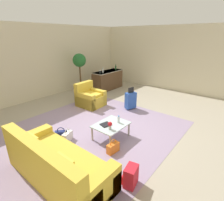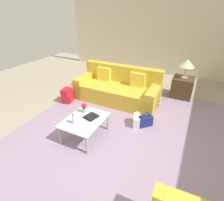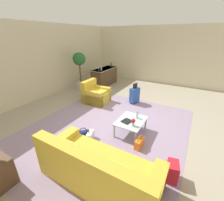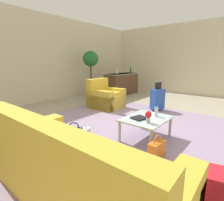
{
  "view_description": "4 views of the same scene",
  "coord_description": "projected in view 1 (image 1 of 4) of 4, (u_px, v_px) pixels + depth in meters",
  "views": [
    {
      "loc": [
        -3.57,
        -3.12,
        2.62
      ],
      "look_at": [
        -0.16,
        -0.34,
        0.98
      ],
      "focal_mm": 28.0,
      "sensor_mm": 36.0,
      "label": 1
    },
    {
      "loc": [
        1.9,
        1.26,
        2.37
      ],
      "look_at": [
        -0.8,
        -0.09,
        0.74
      ],
      "focal_mm": 28.0,
      "sensor_mm": 36.0,
      "label": 2
    },
    {
      "loc": [
        -3.78,
        -1.84,
        2.6
      ],
      "look_at": [
        -0.8,
        -0.12,
        1.09
      ],
      "focal_mm": 24.0,
      "sensor_mm": 36.0,
      "label": 3
    },
    {
      "loc": [
        -3.17,
        -1.94,
        1.42
      ],
      "look_at": [
        -0.65,
        0.11,
        0.7
      ],
      "focal_mm": 28.0,
      "sensor_mm": 36.0,
      "label": 4
    }
  ],
  "objects": [
    {
      "name": "ground_plane",
      "position": [
        107.0,
        127.0,
        5.35
      ],
      "size": [
        12.0,
        12.0,
        0.0
      ],
      "primitive_type": "plane",
      "color": "#A89E89"
    },
    {
      "name": "wall_back",
      "position": [
        32.0,
        63.0,
        7.21
      ],
      "size": [
        10.24,
        0.12,
        3.1
      ],
      "primitive_type": "cube",
      "color": "beige",
      "rests_on": "ground"
    },
    {
      "name": "wall_right",
      "position": [
        174.0,
        59.0,
        8.48
      ],
      "size": [
        0.12,
        8.0,
        3.1
      ],
      "primitive_type": "cube",
      "color": "beige",
      "rests_on": "ground"
    },
    {
      "name": "area_rug",
      "position": [
        88.0,
        132.0,
        5.03
      ],
      "size": [
        5.2,
        4.4,
        0.01
      ],
      "primitive_type": "cube",
      "color": "#9984A3",
      "rests_on": "ground"
    },
    {
      "name": "couch",
      "position": [
        54.0,
        166.0,
        3.29
      ],
      "size": [
        0.96,
        2.29,
        0.93
      ],
      "color": "gold",
      "rests_on": "ground"
    },
    {
      "name": "armchair",
      "position": [
        89.0,
        98.0,
        6.89
      ],
      "size": [
        0.9,
        0.96,
        0.9
      ],
      "color": "gold",
      "rests_on": "ground"
    },
    {
      "name": "coffee_table",
      "position": [
        111.0,
        126.0,
        4.64
      ],
      "size": [
        0.91,
        0.72,
        0.42
      ],
      "color": "silver",
      "rests_on": "ground"
    },
    {
      "name": "water_bottle",
      "position": [
        119.0,
        119.0,
        4.67
      ],
      "size": [
        0.06,
        0.06,
        0.2
      ],
      "color": "silver",
      "rests_on": "coffee_table"
    },
    {
      "name": "coffee_table_book",
      "position": [
        106.0,
        124.0,
        4.57
      ],
      "size": [
        0.29,
        0.27,
        0.03
      ],
      "primitive_type": "cube",
      "rotation": [
        0.0,
        0.0,
        -0.24
      ],
      "color": "black",
      "rests_on": "coffee_table"
    },
    {
      "name": "flower_vase",
      "position": [
        110.0,
        125.0,
        4.33
      ],
      "size": [
        0.11,
        0.11,
        0.21
      ],
      "color": "#B2B7BC",
      "rests_on": "coffee_table"
    },
    {
      "name": "bar_console",
      "position": [
        108.0,
        80.0,
        8.97
      ],
      "size": [
        1.75,
        0.67,
        0.93
      ],
      "color": "#513823",
      "rests_on": "ground"
    },
    {
      "name": "wine_glass_leftmost",
      "position": [
        100.0,
        71.0,
        8.33
      ],
      "size": [
        0.08,
        0.08,
        0.15
      ],
      "color": "silver",
      "rests_on": "bar_console"
    },
    {
      "name": "wine_glass_left_of_centre",
      "position": [
        116.0,
        68.0,
        9.18
      ],
      "size": [
        0.08,
        0.08,
        0.15
      ],
      "color": "silver",
      "rests_on": "bar_console"
    },
    {
      "name": "wine_bottle_clear",
      "position": [
        103.0,
        71.0,
        8.33
      ],
      "size": [
        0.07,
        0.07,
        0.3
      ],
      "color": "silver",
      "rests_on": "bar_console"
    },
    {
      "name": "wine_bottle_green",
      "position": [
        116.0,
        68.0,
        9.06
      ],
      "size": [
        0.07,
        0.07,
        0.3
      ],
      "color": "#194C23",
      "rests_on": "bar_console"
    },
    {
      "name": "suitcase_blue",
      "position": [
        131.0,
        100.0,
        6.51
      ],
      "size": [
        0.45,
        0.34,
        0.85
      ],
      "color": "#2851AD",
      "rests_on": "ground"
    },
    {
      "name": "handbag_white",
      "position": [
        67.0,
        136.0,
        4.59
      ],
      "size": [
        0.35,
        0.24,
        0.36
      ],
      "color": "white",
      "rests_on": "ground"
    },
    {
      "name": "handbag_orange",
      "position": [
        113.0,
        148.0,
        4.13
      ],
      "size": [
        0.33,
        0.17,
        0.36
      ],
      "color": "orange",
      "rests_on": "ground"
    },
    {
      "name": "handbag_navy",
      "position": [
        61.0,
        135.0,
        4.66
      ],
      "size": [
        0.33,
        0.32,
        0.36
      ],
      "color": "navy",
      "rests_on": "ground"
    },
    {
      "name": "backpack_red",
      "position": [
        130.0,
        176.0,
        3.21
      ],
      "size": [
        0.34,
        0.3,
        0.4
      ],
      "color": "red",
      "rests_on": "ground"
    },
    {
      "name": "potted_ficus",
      "position": [
        80.0,
        68.0,
        8.13
      ],
      "size": [
        0.61,
        0.61,
        1.86
      ],
      "color": "#BCB299",
      "rests_on": "ground"
    }
  ]
}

